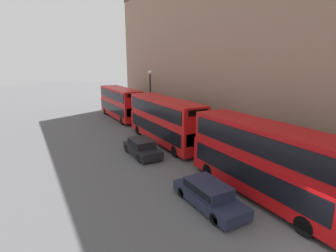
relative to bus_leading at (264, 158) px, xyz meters
The scene contains 7 objects.
bus_leading is the anchor object (origin of this frame).
bus_second_in_queue 12.11m from the bus_leading, 90.00° to the left, with size 2.59×11.16×4.36m.
bus_third_in_queue 25.11m from the bus_leading, 90.00° to the left, with size 2.59×10.75×4.21m.
car_dark_sedan 3.86m from the bus_leading, 169.10° to the left, with size 1.82×4.78×1.36m.
car_hatchback 10.55m from the bus_leading, 109.05° to the left, with size 1.86×4.36×1.41m.
street_lamp 19.19m from the bus_leading, 84.69° to the left, with size 0.44×0.44×6.75m.
pedestrian 13.65m from the bus_leading, 79.23° to the left, with size 0.36×0.36×1.72m.
Camera 1 is at (-10.14, -4.97, 7.86)m, focal length 28.00 mm.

